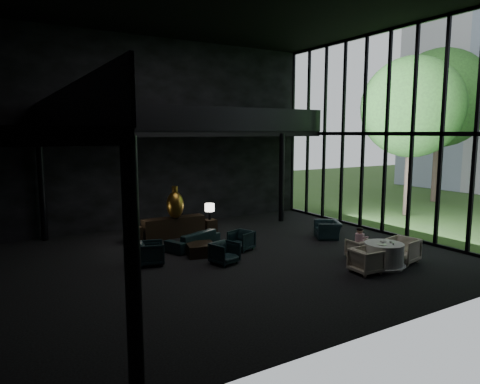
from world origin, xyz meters
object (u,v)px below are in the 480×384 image
lounge_armchair_south (224,252)px  coffee_table (201,249)px  table_lamp_left (133,215)px  dining_table (384,257)px  lounge_armchair_west (151,252)px  table_lamp_right (210,208)px  side_table_left (134,235)px  dining_chair_east (403,248)px  sofa (193,237)px  lounge_armchair_east (241,240)px  dining_chair_west (366,259)px  child (360,237)px  side_table_right (210,226)px  console (174,227)px  window_armchair (328,228)px  dining_chair_north (360,249)px  bronze_urn (175,205)px

lounge_armchair_south → coffee_table: (-0.24, 1.22, -0.16)m
table_lamp_left → dining_table: size_ratio=0.50×
lounge_armchair_west → table_lamp_left: bearing=8.8°
table_lamp_left → table_lamp_right: size_ratio=0.98×
side_table_left → coffee_table: side_table_left is taller
table_lamp_right → dining_chair_east: bearing=-63.9°
sofa → dining_table: sofa is taller
table_lamp_right → coffee_table: bearing=-122.0°
dining_chair_east → lounge_armchair_west: bearing=-129.6°
dining_table → dining_chair_east: bearing=3.6°
lounge_armchair_west → lounge_armchair_east: lounge_armchair_west is taller
dining_chair_east → dining_chair_west: size_ratio=1.15×
table_lamp_right → table_lamp_left: bearing=-177.4°
lounge_armchair_west → lounge_armchair_east: bearing=-74.4°
side_table_left → table_lamp_right: size_ratio=0.91×
lounge_armchair_south → child: 4.35m
side_table_right → dining_chair_west: dining_chair_west is taller
console → dining_table: (4.00, -6.82, -0.06)m
table_lamp_left → coffee_table: size_ratio=0.72×
window_armchair → coffee_table: bearing=-65.6°
side_table_right → dining_chair_north: dining_chair_north is taller
table_lamp_right → window_armchair: size_ratio=0.69×
side_table_left → coffee_table: 3.11m
lounge_armchair_south → dining_chair_north: (4.02, -1.75, -0.04)m
side_table_right → window_armchair: 4.73m
lounge_armchair_south → dining_table: size_ratio=0.55×
dining_chair_east → table_lamp_right: bearing=-164.6°
lounge_armchair_west → window_armchair: (6.97, -0.27, 0.01)m
dining_chair_east → bronze_urn: bearing=-153.7°
bronze_urn → window_armchair: 5.94m
dining_table → coffee_table: bearing=136.3°
table_lamp_left → lounge_armchair_south: table_lamp_left is taller
bronze_urn → child: bronze_urn is taller
dining_table → side_table_right: bearing=109.3°
side_table_left → table_lamp_right: bearing=1.8°
lounge_armchair_west → window_armchair: bearing=-76.6°
window_armchair → dining_chair_north: bearing=8.4°
bronze_urn → dining_chair_north: size_ratio=1.91×
side_table_left → dining_chair_west: size_ratio=0.73×
table_lamp_right → lounge_armchair_west: bearing=-139.6°
dining_chair_west → child: bearing=-35.1°
side_table_left → coffee_table: size_ratio=0.67×
table_lamp_right → lounge_armchair_east: (-0.30, -3.01, -0.63)m
sofa → lounge_armchair_east: bearing=118.3°
dining_chair_west → child: 1.38m
console → lounge_armchair_south: size_ratio=3.40×
coffee_table → dining_chair_east: (5.12, -3.94, 0.27)m
window_armchair → dining_chair_west: bearing=1.9°
lounge_armchair_west → bronze_urn: bearing=-19.5°
child → lounge_armchair_south: bearing=-24.8°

